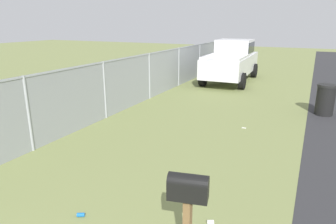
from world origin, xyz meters
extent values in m
cube|color=black|center=(3.09, -0.51, 1.08)|extent=(0.29, 0.50, 0.22)
cylinder|color=black|center=(3.09, -0.51, 1.19)|extent=(0.29, 0.50, 0.20)
cube|color=red|center=(3.20, -0.51, 1.14)|extent=(0.02, 0.04, 0.18)
cube|color=silver|center=(15.59, 2.21, 0.88)|extent=(5.24, 2.01, 0.90)
cube|color=silver|center=(16.21, 2.23, 1.71)|extent=(1.81, 1.77, 0.76)
cube|color=black|center=(16.21, 2.23, 1.71)|extent=(1.76, 1.80, 0.53)
cube|color=silver|center=(14.42, 3.04, 1.39)|extent=(2.70, 0.15, 0.12)
cube|color=silver|center=(14.47, 1.32, 1.39)|extent=(2.70, 0.15, 0.12)
cylinder|color=black|center=(17.28, 3.19, 0.38)|extent=(0.77, 0.28, 0.76)
cylinder|color=black|center=(17.33, 1.33, 0.38)|extent=(0.77, 0.28, 0.76)
cylinder|color=black|center=(13.85, 3.10, 0.38)|extent=(0.77, 0.28, 0.76)
cylinder|color=black|center=(13.90, 1.23, 0.38)|extent=(0.77, 0.28, 0.76)
cylinder|color=black|center=(11.10, -2.11, 0.47)|extent=(0.57, 0.57, 0.94)
cylinder|color=black|center=(11.10, -2.11, 0.98)|extent=(0.59, 0.59, 0.08)
cylinder|color=#9EA3A8|center=(4.81, 4.19, 0.91)|extent=(0.07, 0.07, 1.81)
cylinder|color=#9EA3A8|center=(7.68, 4.19, 0.91)|extent=(0.07, 0.07, 1.81)
cylinder|color=#9EA3A8|center=(10.55, 4.19, 0.91)|extent=(0.07, 0.07, 1.81)
cylinder|color=#9EA3A8|center=(13.42, 4.19, 0.91)|extent=(0.07, 0.07, 1.81)
cylinder|color=#9EA3A8|center=(16.29, 4.19, 0.91)|extent=(0.07, 0.07, 1.81)
cylinder|color=#9EA3A8|center=(19.16, 4.19, 0.91)|extent=(0.07, 0.07, 1.81)
cube|color=#9EA3A8|center=(9.12, 4.19, 1.78)|extent=(20.10, 0.04, 0.04)
cube|color=gray|center=(9.12, 4.19, 0.91)|extent=(20.10, 0.01, 1.81)
cylinder|color=white|center=(3.99, -0.53, 0.04)|extent=(0.12, 0.13, 0.08)
cube|color=silver|center=(8.63, -0.03, 0.00)|extent=(0.09, 0.13, 0.01)
cylinder|color=blue|center=(3.29, 1.39, 0.03)|extent=(0.11, 0.14, 0.07)
camera|label=1|loc=(0.19, -1.65, 2.96)|focal=32.35mm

